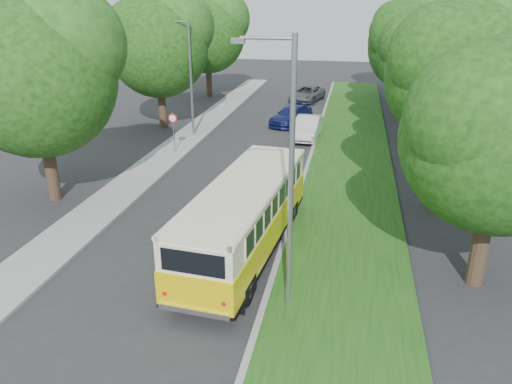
% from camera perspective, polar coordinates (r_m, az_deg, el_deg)
% --- Properties ---
extents(ground, '(120.00, 120.00, 0.00)m').
position_cam_1_polar(ground, '(18.65, -8.62, -7.06)').
color(ground, '#2B2B2E').
rests_on(ground, ground).
extents(curb, '(0.20, 70.00, 0.15)m').
position_cam_1_polar(curb, '(22.27, 4.42, -1.73)').
color(curb, gray).
rests_on(curb, ground).
extents(grass_verge, '(4.50, 70.00, 0.13)m').
position_cam_1_polar(grass_verge, '(22.17, 10.47, -2.19)').
color(grass_verge, '#1B4A13').
rests_on(grass_verge, ground).
extents(sidewalk, '(2.20, 70.00, 0.12)m').
position_cam_1_polar(sidewalk, '(24.58, -15.40, -0.23)').
color(sidewalk, gray).
rests_on(sidewalk, ground).
extents(treeline, '(24.27, 41.91, 9.46)m').
position_cam_1_polar(treeline, '(33.58, 6.71, 16.39)').
color(treeline, '#332319').
rests_on(treeline, ground).
extents(lamppost_near, '(1.71, 0.16, 8.00)m').
position_cam_1_polar(lamppost_near, '(13.71, 3.67, 2.42)').
color(lamppost_near, gray).
rests_on(lamppost_near, ground).
extents(lamppost_far, '(1.71, 0.16, 7.50)m').
position_cam_1_polar(lamppost_far, '(33.41, -7.63, 13.19)').
color(lamppost_far, gray).
rests_on(lamppost_far, ground).
extents(warning_sign, '(0.56, 0.10, 2.50)m').
position_cam_1_polar(warning_sign, '(30.07, -9.45, 7.50)').
color(warning_sign, gray).
rests_on(warning_sign, ground).
extents(vintage_bus, '(3.34, 9.66, 2.81)m').
position_cam_1_polar(vintage_bus, '(17.92, -1.25, -3.01)').
color(vintage_bus, yellow).
rests_on(vintage_bus, ground).
extents(car_silver, '(2.82, 4.12, 1.30)m').
position_cam_1_polar(car_silver, '(24.80, 1.70, 2.22)').
color(car_silver, '#A7A6AB').
rests_on(car_silver, ground).
extents(car_white, '(1.77, 4.48, 1.45)m').
position_cam_1_polar(car_white, '(33.42, 5.91, 7.34)').
color(car_white, silver).
rests_on(car_white, ground).
extents(car_blue, '(3.29, 4.86, 1.31)m').
position_cam_1_polar(car_blue, '(37.09, 4.07, 8.70)').
color(car_blue, navy).
rests_on(car_blue, ground).
extents(car_grey, '(3.28, 5.18, 1.33)m').
position_cam_1_polar(car_grey, '(45.76, 5.84, 11.11)').
color(car_grey, '#54575B').
rests_on(car_grey, ground).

